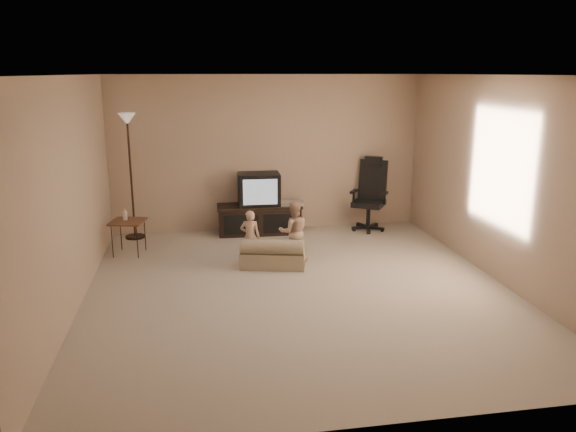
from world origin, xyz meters
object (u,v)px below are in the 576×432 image
office_chair (370,204)px  side_table (128,222)px  tv_stand (260,208)px  toddler_right (294,232)px  toddler_left (250,237)px  floor_lamp (129,148)px  child_sofa (273,255)px

office_chair → side_table: bearing=-137.3°
tv_stand → toddler_right: size_ratio=1.65×
toddler_left → side_table: bearing=-10.7°
tv_stand → side_table: size_ratio=2.06×
tv_stand → floor_lamp: (-1.97, 0.06, 1.01)m
tv_stand → office_chair: size_ratio=1.16×
tv_stand → toddler_right: bearing=-76.9°
side_table → child_sofa: (1.95, -0.90, -0.31)m
tv_stand → toddler_left: size_ratio=1.88×
office_chair → toddler_left: size_ratio=1.62×
tv_stand → child_sofa: tv_stand is taller
toddler_left → toddler_right: 0.60m
office_chair → side_table: 3.85m
floor_lamp → toddler_left: (1.67, -1.49, -1.05)m
floor_lamp → tv_stand: bearing=-1.7°
tv_stand → floor_lamp: floor_lamp is taller
tv_stand → office_chair: 1.82m
office_chair → side_table: office_chair is taller
office_chair → toddler_left: (-2.12, -1.35, -0.06)m
office_chair → toddler_left: bearing=-115.0°
office_chair → toddler_right: 2.06m
tv_stand → office_chair: bearing=-0.5°
tv_stand → toddler_right: 1.49m
side_table → toddler_left: 1.80m
side_table → toddler_left: (1.67, -0.66, -0.11)m
child_sofa → toddler_right: toddler_right is taller
child_sofa → side_table: bearing=168.8°
side_table → floor_lamp: (0.00, 0.82, 0.93)m
side_table → toddler_right: size_ratio=0.80×
child_sofa → tv_stand: bearing=102.6°
floor_lamp → child_sofa: floor_lamp is taller
child_sofa → toddler_right: 0.45m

